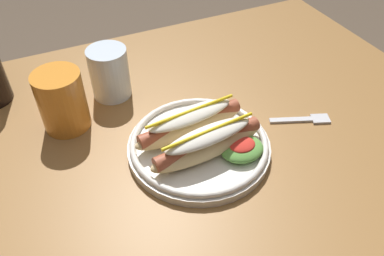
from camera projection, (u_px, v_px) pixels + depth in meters
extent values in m
cube|color=olive|center=(161.00, 149.00, 0.74)|extent=(1.24, 0.83, 0.04)
cylinder|color=olive|center=(273.00, 118.00, 1.37)|extent=(0.06, 0.06, 0.70)
cylinder|color=silver|center=(199.00, 147.00, 0.70)|extent=(0.26, 0.26, 0.02)
torus|color=silver|center=(199.00, 142.00, 0.69)|extent=(0.25, 0.25, 0.01)
ellipsoid|color=#E0C184|center=(208.00, 146.00, 0.66)|extent=(0.22, 0.07, 0.04)
cylinder|color=#9E4C33|center=(208.00, 143.00, 0.66)|extent=(0.20, 0.05, 0.03)
ellipsoid|color=silver|center=(208.00, 135.00, 0.65)|extent=(0.17, 0.06, 0.02)
cylinder|color=yellow|center=(209.00, 131.00, 0.64)|extent=(0.18, 0.02, 0.01)
ellipsoid|color=#E0C184|center=(191.00, 126.00, 0.70)|extent=(0.22, 0.07, 0.04)
cylinder|color=#9E4C33|center=(191.00, 123.00, 0.70)|extent=(0.20, 0.05, 0.03)
ellipsoid|color=silver|center=(191.00, 115.00, 0.69)|extent=(0.17, 0.06, 0.02)
cylinder|color=yellow|center=(191.00, 111.00, 0.68)|extent=(0.18, 0.02, 0.01)
ellipsoid|color=#5B9942|center=(242.00, 149.00, 0.67)|extent=(0.08, 0.07, 0.02)
ellipsoid|color=red|center=(242.00, 145.00, 0.66)|extent=(0.05, 0.04, 0.01)
cube|color=silver|center=(291.00, 120.00, 0.77)|extent=(0.08, 0.04, 0.00)
cube|color=silver|center=(320.00, 119.00, 0.77)|extent=(0.04, 0.04, 0.00)
cylinder|color=silver|center=(110.00, 73.00, 0.80)|extent=(0.08, 0.08, 0.11)
cylinder|color=orange|center=(62.00, 101.00, 0.72)|extent=(0.09, 0.09, 0.12)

